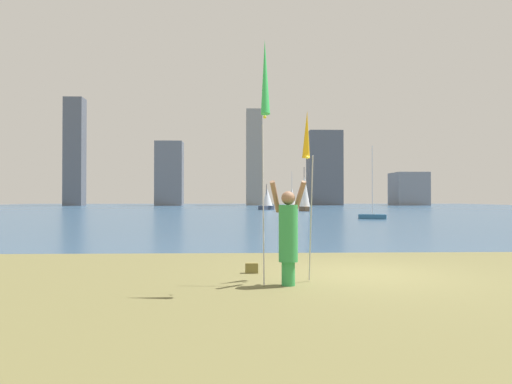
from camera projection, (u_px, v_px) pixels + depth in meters
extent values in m
cube|color=#2D4C6B|center=(257.00, 209.00, 71.88)|extent=(120.00, 116.21, 0.12)
cube|color=#33301C|center=(328.00, 254.00, 13.81)|extent=(120.00, 0.70, 0.02)
cylinder|color=green|center=(288.00, 274.00, 8.65)|extent=(0.25, 0.25, 0.44)
cylinder|color=green|center=(288.00, 233.00, 8.66)|extent=(0.36, 0.36, 1.05)
sphere|color=#936B51|center=(288.00, 198.00, 8.67)|extent=(0.25, 0.25, 0.25)
cylinder|color=#936B51|center=(275.00, 197.00, 8.81)|extent=(0.26, 0.41, 0.61)
cylinder|color=#936B51|center=(299.00, 197.00, 8.82)|extent=(0.26, 0.41, 0.61)
cylinder|color=#B2B2B7|center=(263.00, 203.00, 8.85)|extent=(0.02, 0.55, 3.03)
cone|color=green|center=(265.00, 76.00, 8.22)|extent=(0.16, 0.40, 1.41)
sphere|color=yellow|center=(265.00, 117.00, 8.34)|extent=(0.06, 0.06, 0.06)
cylinder|color=#B2B2B7|center=(311.00, 219.00, 8.87)|extent=(0.02, 0.50, 2.40)
cone|color=yellow|center=(307.00, 134.00, 9.46)|extent=(0.16, 0.34, 0.98)
sphere|color=yellow|center=(307.00, 157.00, 9.36)|extent=(0.06, 0.06, 0.06)
cube|color=olive|center=(252.00, 268.00, 10.08)|extent=(0.28, 0.13, 0.22)
cube|color=brown|center=(304.00, 209.00, 57.68)|extent=(0.97, 2.69, 0.57)
cylinder|color=#47474C|center=(304.00, 187.00, 57.72)|extent=(0.08, 0.08, 4.87)
cone|color=white|center=(305.00, 191.00, 57.51)|extent=(1.52, 1.52, 3.80)
cube|color=silver|center=(292.00, 210.00, 54.38)|extent=(1.16, 2.01, 0.39)
cylinder|color=silver|center=(292.00, 190.00, 54.41)|extent=(0.06, 0.06, 4.33)
cone|color=white|center=(292.00, 198.00, 54.54)|extent=(1.07, 1.07, 2.55)
cube|color=#333D51|center=(266.00, 208.00, 64.34)|extent=(2.36, 3.02, 0.55)
cylinder|color=#47474C|center=(266.00, 195.00, 64.36)|extent=(0.09, 0.09, 2.97)
cone|color=white|center=(267.00, 197.00, 64.55)|extent=(2.07, 2.07, 2.37)
cube|color=#2D6084|center=(372.00, 217.00, 35.86)|extent=(2.14, 1.22, 0.36)
cylinder|color=silver|center=(372.00, 180.00, 35.90)|extent=(0.06, 0.06, 5.28)
cube|color=#565B66|center=(75.00, 152.00, 98.75)|extent=(3.91, 3.30, 22.82)
cube|color=slate|center=(169.00, 174.00, 98.76)|extent=(5.73, 3.77, 13.58)
cube|color=gray|center=(254.00, 158.00, 104.49)|extent=(3.50, 5.48, 21.21)
cube|color=#565B66|center=(324.00, 168.00, 105.18)|extent=(7.36, 6.34, 16.56)
cube|color=gray|center=(409.00, 189.00, 104.10)|extent=(7.03, 7.54, 7.27)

